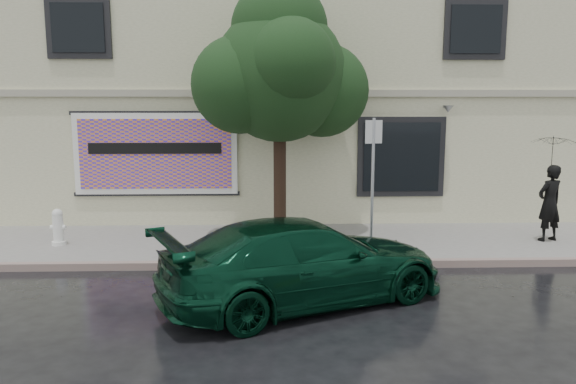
{
  "coord_description": "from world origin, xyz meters",
  "views": [
    {
      "loc": [
        -0.23,
        -9.64,
        3.39
      ],
      "look_at": [
        0.14,
        2.2,
        1.47
      ],
      "focal_mm": 35.0,
      "sensor_mm": 36.0,
      "label": 1
    }
  ],
  "objects_px": {
    "car": "(304,262)",
    "street_tree": "(280,76)",
    "fire_hydrant": "(58,227)",
    "pedestrian": "(550,203)"
  },
  "relations": [
    {
      "from": "car",
      "to": "street_tree",
      "type": "xyz_separation_m",
      "value": [
        -0.34,
        4.0,
        3.25
      ]
    },
    {
      "from": "car",
      "to": "fire_hydrant",
      "type": "distance_m",
      "value": 6.44
    },
    {
      "from": "car",
      "to": "pedestrian",
      "type": "xyz_separation_m",
      "value": [
        5.94,
        3.53,
        0.33
      ]
    },
    {
      "from": "pedestrian",
      "to": "fire_hydrant",
      "type": "distance_m",
      "value": 11.36
    },
    {
      "from": "car",
      "to": "street_tree",
      "type": "distance_m",
      "value": 5.17
    },
    {
      "from": "car",
      "to": "street_tree",
      "type": "relative_size",
      "value": 0.92
    },
    {
      "from": "pedestrian",
      "to": "fire_hydrant",
      "type": "bearing_deg",
      "value": -20.93
    },
    {
      "from": "street_tree",
      "to": "car",
      "type": "bearing_deg",
      "value": -85.09
    },
    {
      "from": "street_tree",
      "to": "fire_hydrant",
      "type": "xyz_separation_m",
      "value": [
        -5.06,
        -0.5,
        -3.41
      ]
    },
    {
      "from": "pedestrian",
      "to": "fire_hydrant",
      "type": "xyz_separation_m",
      "value": [
        -11.35,
        -0.03,
        -0.49
      ]
    }
  ]
}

